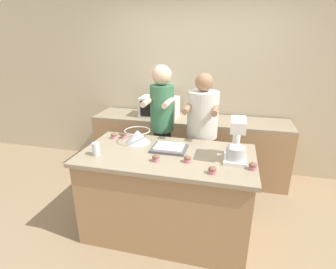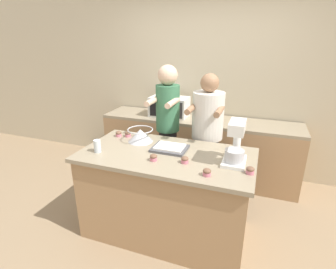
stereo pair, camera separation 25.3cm
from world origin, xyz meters
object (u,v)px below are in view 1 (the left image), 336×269
object	(u,v)px
microwave_oven	(159,107)
cupcake_4	(188,159)
drinking_glass	(96,149)
cupcake_5	(156,158)
person_left	(162,130)
cupcake_0	(212,170)
baking_tray	(169,148)
person_right	(202,139)
mixing_bowl	(137,136)
cupcake_2	(253,166)
cupcake_1	(123,136)
stand_mixer	(236,142)
cupcake_3	(114,136)

from	to	relation	value
microwave_oven	cupcake_4	world-z (taller)	microwave_oven
drinking_glass	cupcake_5	xyz separation A→B (m)	(0.59, 0.01, -0.03)
person_left	cupcake_0	world-z (taller)	person_left
baking_tray	cupcake_5	distance (m)	0.29
cupcake_5	person_right	bearing A→B (deg)	69.27
drinking_glass	microwave_oven	bearing A→B (deg)	82.67
microwave_oven	drinking_glass	size ratio (longest dim) A/B	4.35
mixing_bowl	drinking_glass	world-z (taller)	mixing_bowl
cupcake_2	cupcake_0	bearing A→B (deg)	-154.64
cupcake_2	cupcake_5	bearing A→B (deg)	-176.86
microwave_oven	person_left	bearing A→B (deg)	-71.67
mixing_bowl	cupcake_2	bearing A→B (deg)	-16.58
baking_tray	microwave_oven	xyz separation A→B (m)	(-0.45, 1.23, 0.10)
mixing_bowl	cupcake_4	distance (m)	0.70
cupcake_1	baking_tray	bearing A→B (deg)	-18.06
person_right	cupcake_4	size ratio (longest dim) A/B	23.66
person_left	mixing_bowl	bearing A→B (deg)	-109.20
person_right	cupcake_0	world-z (taller)	person_right
stand_mixer	cupcake_0	world-z (taller)	stand_mixer
cupcake_0	person_right	bearing A→B (deg)	102.13
stand_mixer	person_right	bearing A→B (deg)	121.38
drinking_glass	cupcake_2	xyz separation A→B (m)	(1.44, 0.06, -0.03)
person_left	cupcake_0	xyz separation A→B (m)	(0.69, -0.94, 0.02)
drinking_glass	person_left	bearing A→B (deg)	63.46
cupcake_1	cupcake_3	world-z (taller)	same
person_right	cupcake_3	xyz separation A→B (m)	(-0.94, -0.39, 0.10)
person_left	person_right	world-z (taller)	person_left
cupcake_0	cupcake_4	size ratio (longest dim) A/B	1.00
person_right	drinking_glass	size ratio (longest dim) A/B	12.86
cupcake_2	cupcake_4	xyz separation A→B (m)	(-0.56, 0.01, 0.00)
person_left	baking_tray	xyz separation A→B (m)	(0.22, -0.55, 0.01)
stand_mixer	drinking_glass	bearing A→B (deg)	-170.39
microwave_oven	cupcake_1	distance (m)	1.05
cupcake_0	mixing_bowl	bearing A→B (deg)	149.06
cupcake_2	cupcake_5	distance (m)	0.85
stand_mixer	cupcake_0	distance (m)	0.39
person_left	person_right	size ratio (longest dim) A/B	1.05
person_left	baking_tray	size ratio (longest dim) A/B	4.88
drinking_glass	cupcake_0	size ratio (longest dim) A/B	1.84
mixing_bowl	microwave_oven	xyz separation A→B (m)	(-0.07, 1.12, 0.04)
person_right	cupcake_2	bearing A→B (deg)	-56.02
cupcake_1	cupcake_5	distance (m)	0.70
person_left	cupcake_3	world-z (taller)	person_left
cupcake_0	cupcake_5	size ratio (longest dim) A/B	1.00
mixing_bowl	cupcake_1	size ratio (longest dim) A/B	4.06
person_left	cupcake_4	xyz separation A→B (m)	(0.45, -0.78, 0.02)
baking_tray	cupcake_1	xyz separation A→B (m)	(-0.57, 0.19, 0.01)
drinking_glass	cupcake_3	world-z (taller)	drinking_glass
baking_tray	cupcake_0	xyz separation A→B (m)	(0.47, -0.40, 0.01)
cupcake_3	cupcake_5	size ratio (longest dim) A/B	1.00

